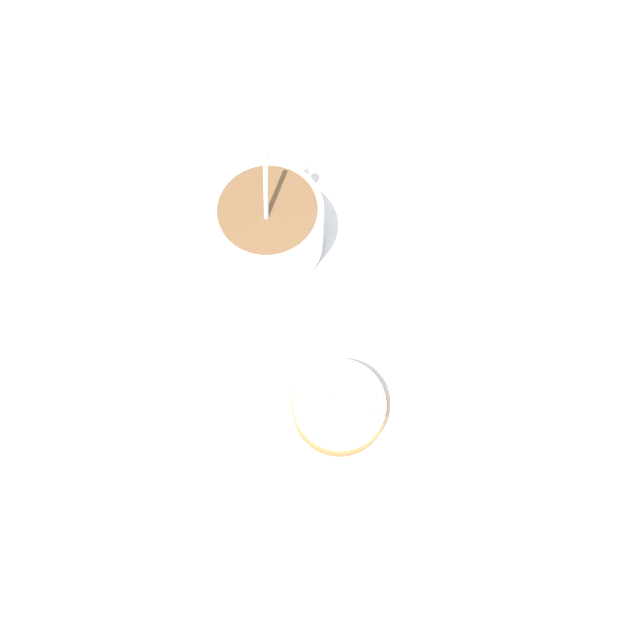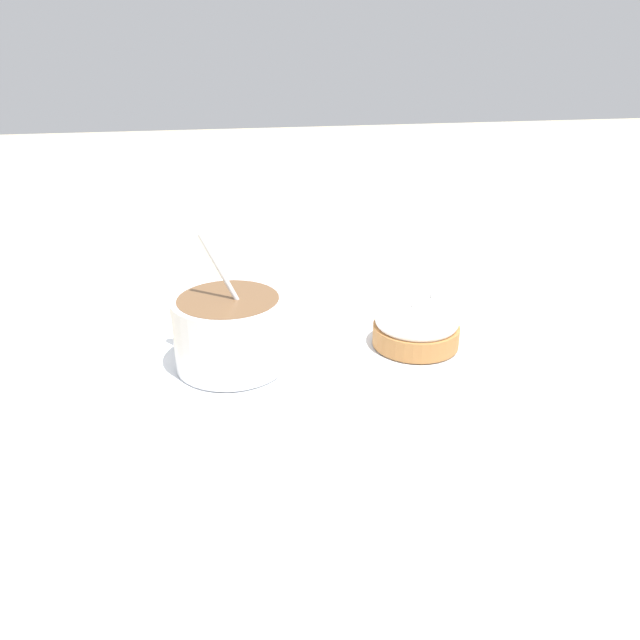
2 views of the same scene
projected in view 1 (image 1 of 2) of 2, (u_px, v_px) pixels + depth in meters
ground_plane at (308, 323)px, 0.55m from camera, size 3.00×3.00×0.00m
paper_napkin at (308, 322)px, 0.55m from camera, size 0.33×0.30×0.00m
coffee_cup at (270, 224)px, 0.54m from camera, size 0.10×0.10×0.11m
frosted_pastry at (344, 404)px, 0.50m from camera, size 0.08×0.08×0.04m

